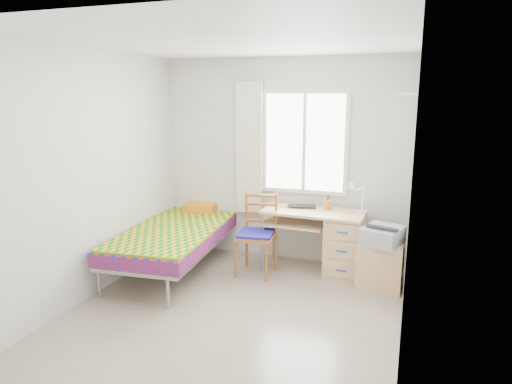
# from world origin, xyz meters

# --- Properties ---
(floor) EXTENTS (3.50, 3.50, 0.00)m
(floor) POSITION_xyz_m (0.00, 0.00, 0.00)
(floor) COLOR #BCAD93
(floor) RESTS_ON ground
(ceiling) EXTENTS (3.50, 3.50, 0.00)m
(ceiling) POSITION_xyz_m (0.00, 0.00, 2.60)
(ceiling) COLOR white
(ceiling) RESTS_ON wall_back
(wall_back) EXTENTS (3.20, 0.00, 3.20)m
(wall_back) POSITION_xyz_m (0.00, 1.75, 1.30)
(wall_back) COLOR silver
(wall_back) RESTS_ON ground
(wall_left) EXTENTS (0.00, 3.50, 3.50)m
(wall_left) POSITION_xyz_m (-1.60, 0.00, 1.30)
(wall_left) COLOR silver
(wall_left) RESTS_ON ground
(wall_right) EXTENTS (0.00, 3.50, 3.50)m
(wall_right) POSITION_xyz_m (1.60, 0.00, 1.30)
(wall_right) COLOR silver
(wall_right) RESTS_ON ground
(window) EXTENTS (1.10, 0.04, 1.30)m
(window) POSITION_xyz_m (0.30, 1.73, 1.55)
(window) COLOR white
(window) RESTS_ON wall_back
(curtain) EXTENTS (0.35, 0.05, 1.70)m
(curtain) POSITION_xyz_m (-0.42, 1.68, 1.45)
(curtain) COLOR white
(curtain) RESTS_ON wall_back
(floating_shelf) EXTENTS (0.20, 0.32, 0.03)m
(floating_shelf) POSITION_xyz_m (1.49, 1.40, 2.15)
(floating_shelf) COLOR white
(floating_shelf) RESTS_ON wall_right
(bed) EXTENTS (1.19, 2.27, 0.95)m
(bed) POSITION_xyz_m (-1.08, 0.97, 0.46)
(bed) COLOR #95979D
(bed) RESTS_ON floor
(desk) EXTENTS (1.24, 0.61, 0.76)m
(desk) POSITION_xyz_m (0.83, 1.41, 0.41)
(desk) COLOR tan
(desk) RESTS_ON floor
(chair) EXTENTS (0.48, 0.48, 0.99)m
(chair) POSITION_xyz_m (-0.11, 1.12, 0.55)
(chair) COLOR #90531B
(chair) RESTS_ON floor
(cabinet) EXTENTS (0.51, 0.46, 0.53)m
(cabinet) POSITION_xyz_m (1.33, 1.17, 0.27)
(cabinet) COLOR tan
(cabinet) RESTS_ON floor
(printer) EXTENTS (0.51, 0.55, 0.19)m
(printer) POSITION_xyz_m (1.34, 1.13, 0.63)
(printer) COLOR #A0A1A8
(printer) RESTS_ON cabinet
(laptop) EXTENTS (0.38, 0.28, 0.03)m
(laptop) POSITION_xyz_m (0.34, 1.46, 0.78)
(laptop) COLOR black
(laptop) RESTS_ON desk
(pen_cup) EXTENTS (0.10, 0.10, 0.11)m
(pen_cup) POSITION_xyz_m (0.65, 1.54, 0.81)
(pen_cup) COLOR orange
(pen_cup) RESTS_ON desk
(task_lamp) EXTENTS (0.22, 0.32, 0.41)m
(task_lamp) POSITION_xyz_m (1.01, 1.36, 1.02)
(task_lamp) COLOR white
(task_lamp) RESTS_ON desk
(book) EXTENTS (0.22, 0.27, 0.02)m
(book) POSITION_xyz_m (0.33, 1.40, 0.59)
(book) COLOR gray
(book) RESTS_ON desk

